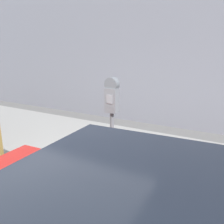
{
  "coord_description": "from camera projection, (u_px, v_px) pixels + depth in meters",
  "views": [
    {
      "loc": [
        2.08,
        -1.65,
        2.02
      ],
      "look_at": [
        0.51,
        1.12,
        1.21
      ],
      "focal_mm": 35.0,
      "sensor_mm": 36.0,
      "label": 1
    }
  ],
  "objects": [
    {
      "name": "building_facade",
      "position": [
        159.0,
        26.0,
        6.15
      ],
      "size": [
        24.0,
        0.3,
        5.71
      ],
      "color": "gray",
      "rests_on": "ground_plane"
    },
    {
      "name": "parking_meter",
      "position": [
        112.0,
        106.0,
        3.26
      ],
      "size": [
        0.2,
        0.16,
        1.62
      ],
      "color": "slate",
      "rests_on": "sidewalk"
    },
    {
      "name": "sidewalk",
      "position": [
        116.0,
        150.0,
        4.72
      ],
      "size": [
        24.0,
        2.8,
        0.11
      ],
      "color": "#9E9B96",
      "rests_on": "ground_plane"
    },
    {
      "name": "ground_plane",
      "position": [
        36.0,
        214.0,
        2.88
      ],
      "size": [
        60.0,
        60.0,
        0.0
      ],
      "primitive_type": "plane",
      "color": "slate"
    }
  ]
}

